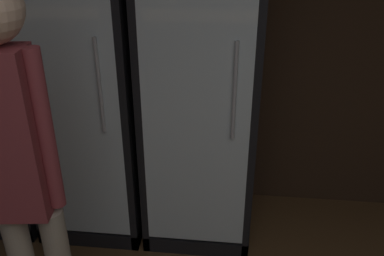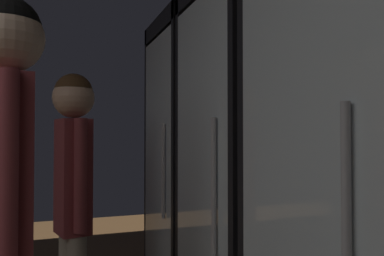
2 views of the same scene
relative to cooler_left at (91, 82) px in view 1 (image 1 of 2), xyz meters
The scene contains 4 objects.
wall_back 1.45m from the cooler_left, 13.84° to the left, with size 6.00×0.06×2.80m, color #382619.
cooler_left is the anchor object (origin of this frame).
cooler_center 0.67m from the cooler_left, ahead, with size 0.64×0.67×1.95m.
shopper_far 1.09m from the cooler_left, 83.73° to the right, with size 0.28×0.23×1.71m.
Camera 1 is at (-0.48, 0.48, 1.79)m, focal length 37.90 mm.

